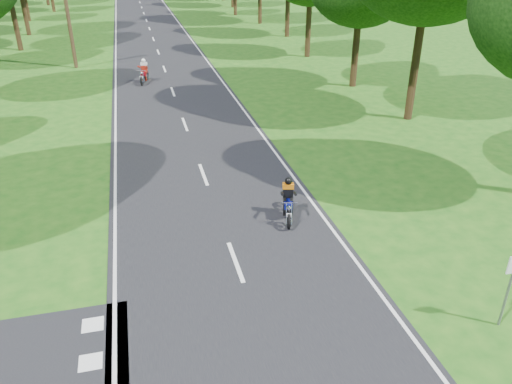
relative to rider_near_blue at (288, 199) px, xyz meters
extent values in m
plane|color=#194F12|center=(-2.17, -4.04, -0.70)|extent=(160.00, 160.00, 0.00)
cube|color=black|center=(-2.17, 45.96, -0.69)|extent=(7.00, 140.00, 0.02)
cube|color=silver|center=(-2.17, -2.04, -0.67)|extent=(0.12, 2.00, 0.01)
cube|color=silver|center=(-2.17, 3.96, -0.67)|extent=(0.12, 2.00, 0.01)
cube|color=silver|center=(-2.17, 9.96, -0.67)|extent=(0.12, 2.00, 0.01)
cube|color=silver|center=(-2.17, 15.96, -0.67)|extent=(0.12, 2.00, 0.01)
cube|color=silver|center=(-2.17, 21.96, -0.67)|extent=(0.12, 2.00, 0.01)
cube|color=silver|center=(-2.17, 27.96, -0.67)|extent=(0.12, 2.00, 0.01)
cube|color=silver|center=(-2.17, 33.96, -0.67)|extent=(0.12, 2.00, 0.01)
cube|color=silver|center=(-2.17, 39.96, -0.67)|extent=(0.12, 2.00, 0.01)
cube|color=silver|center=(-2.17, 45.96, -0.67)|extent=(0.12, 2.00, 0.01)
cube|color=silver|center=(-2.17, 51.96, -0.67)|extent=(0.12, 2.00, 0.01)
cube|color=silver|center=(-2.17, 57.96, -0.67)|extent=(0.12, 2.00, 0.01)
cube|color=silver|center=(-2.17, 63.96, -0.67)|extent=(0.12, 2.00, 0.01)
cube|color=silver|center=(-5.47, 45.96, -0.67)|extent=(0.10, 140.00, 0.01)
cube|color=silver|center=(1.13, 45.96, -0.67)|extent=(0.10, 140.00, 0.01)
cube|color=silver|center=(-5.97, -4.94, -0.67)|extent=(0.50, 0.50, 0.01)
cube|color=silver|center=(-5.97, -3.74, -0.67)|extent=(0.50, 0.50, 0.01)
cylinder|color=black|center=(-12.99, 31.55, 1.46)|extent=(0.40, 0.40, 4.32)
cylinder|color=black|center=(-13.43, 39.05, 1.50)|extent=(0.40, 0.40, 4.40)
cylinder|color=black|center=(-14.78, 48.73, 0.90)|extent=(0.40, 0.40, 3.20)
cylinder|color=black|center=(8.90, 8.16, 1.58)|extent=(0.40, 0.40, 4.56)
cylinder|color=black|center=(8.76, 14.65, 1.05)|extent=(0.40, 0.40, 3.49)
cylinder|color=black|center=(8.90, 23.53, 1.15)|extent=(0.40, 0.40, 3.69)
cylinder|color=black|center=(10.00, 32.37, 1.17)|extent=(0.40, 0.40, 3.74)
cylinder|color=black|center=(9.55, 40.68, 1.62)|extent=(0.40, 0.40, 4.64)
cylinder|color=black|center=(8.38, 47.88, 0.76)|extent=(0.40, 0.40, 2.91)
cylinder|color=#382616|center=(-8.17, 23.96, 3.30)|extent=(0.26, 0.26, 8.00)
cylinder|color=slate|center=(3.33, -6.04, 0.30)|extent=(0.06, 0.06, 2.00)
camera|label=1|loc=(-4.43, -13.45, 7.44)|focal=35.00mm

